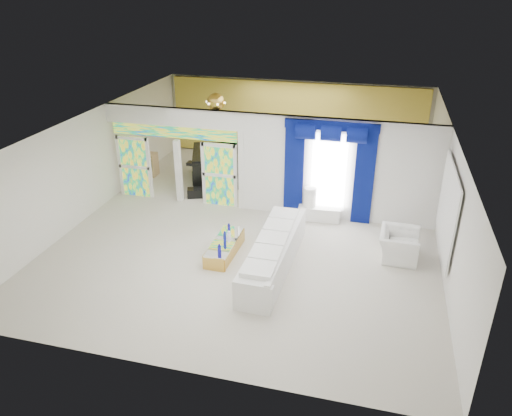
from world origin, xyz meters
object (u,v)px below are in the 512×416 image
(white_sofa, at_px, (273,255))
(coffee_table, at_px, (225,248))
(grand_piano, at_px, (216,165))
(armchair, at_px, (399,245))
(console_table, at_px, (319,213))

(white_sofa, bearing_deg, coffee_table, 169.25)
(grand_piano, bearing_deg, armchair, -51.50)
(white_sofa, distance_m, armchair, 3.23)
(coffee_table, xyz_separation_m, armchair, (4.32, 0.97, 0.17))
(white_sofa, bearing_deg, console_table, 77.43)
(white_sofa, relative_size, armchair, 3.47)
(coffee_table, distance_m, grand_piano, 5.23)
(console_table, relative_size, grand_piano, 0.59)
(armchair, relative_size, grand_piano, 0.53)
(coffee_table, height_order, armchair, armchair)
(console_table, bearing_deg, coffee_table, -128.96)
(console_table, height_order, armchair, armchair)
(coffee_table, height_order, console_table, console_table)
(armchair, bearing_deg, grand_piano, 60.81)
(white_sofa, bearing_deg, armchair, 24.90)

